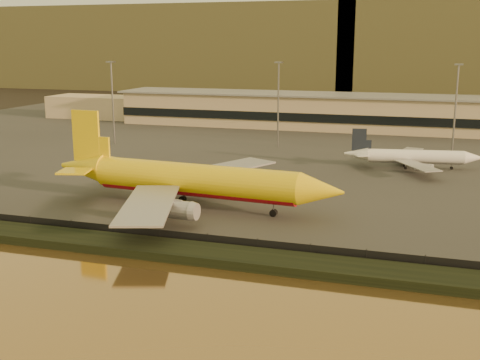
% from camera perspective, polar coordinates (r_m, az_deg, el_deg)
% --- Properties ---
extents(ground, '(900.00, 900.00, 0.00)m').
position_cam_1_polar(ground, '(105.60, -1.62, -4.23)').
color(ground, black).
rests_on(ground, ground).
extents(embankment, '(320.00, 7.00, 1.40)m').
position_cam_1_polar(embankment, '(90.31, -5.17, -6.82)').
color(embankment, black).
rests_on(embankment, ground).
extents(tarmac, '(320.00, 220.00, 0.20)m').
position_cam_1_polar(tarmac, '(195.67, 7.50, 3.67)').
color(tarmac, '#2D2D2D').
rests_on(tarmac, ground).
extents(perimeter_fence, '(300.00, 0.05, 2.20)m').
position_cam_1_polar(perimeter_fence, '(93.61, -4.24, -5.70)').
color(perimeter_fence, black).
rests_on(perimeter_fence, tarmac).
extents(terminal_building, '(202.00, 25.00, 12.60)m').
position_cam_1_polar(terminal_building, '(227.33, 5.28, 6.57)').
color(terminal_building, tan).
rests_on(terminal_building, tarmac).
extents(apron_light_masts, '(152.20, 12.20, 25.40)m').
position_cam_1_polar(apron_light_masts, '(171.99, 11.43, 7.51)').
color(apron_light_masts, slate).
rests_on(apron_light_masts, tarmac).
extents(distant_hills, '(470.00, 160.00, 70.00)m').
position_cam_1_polar(distant_hills, '(438.66, 10.65, 12.72)').
color(distant_hills, brown).
rests_on(distant_hills, ground).
extents(dhl_cargo_jet, '(59.34, 57.97, 17.72)m').
position_cam_1_polar(dhl_cargo_jet, '(114.73, -4.70, -0.04)').
color(dhl_cargo_jet, yellow).
rests_on(dhl_cargo_jet, tarmac).
extents(white_narrowbody_jet, '(33.97, 32.81, 9.77)m').
position_cam_1_polar(white_narrowbody_jet, '(156.98, 16.06, 2.13)').
color(white_narrowbody_jet, white).
rests_on(white_narrowbody_jet, tarmac).
extents(gse_vehicle_yellow, '(4.34, 2.88, 1.79)m').
position_cam_1_polar(gse_vehicle_yellow, '(127.24, 7.34, -0.84)').
color(gse_vehicle_yellow, yellow).
rests_on(gse_vehicle_yellow, tarmac).
extents(gse_vehicle_white, '(4.10, 2.88, 1.69)m').
position_cam_1_polar(gse_vehicle_white, '(147.74, -5.25, 1.11)').
color(gse_vehicle_white, white).
rests_on(gse_vehicle_white, tarmac).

